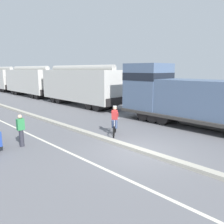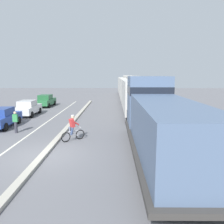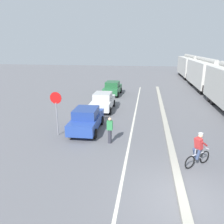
{
  "view_description": "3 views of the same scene",
  "coord_description": "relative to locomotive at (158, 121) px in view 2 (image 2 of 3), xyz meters",
  "views": [
    {
      "loc": [
        -7.74,
        -5.86,
        3.79
      ],
      "look_at": [
        1.66,
        3.5,
        1.17
      ],
      "focal_mm": 35.0,
      "sensor_mm": 36.0,
      "label": 1
    },
    {
      "loc": [
        3.75,
        -11.2,
        4.31
      ],
      "look_at": [
        3.64,
        3.15,
        1.85
      ],
      "focal_mm": 35.0,
      "sensor_mm": 36.0,
      "label": 2
    },
    {
      "loc": [
        -1.54,
        -7.33,
        5.59
      ],
      "look_at": [
        -3.93,
        7.71,
        1.02
      ],
      "focal_mm": 35.0,
      "sensor_mm": 36.0,
      "label": 3
    }
  ],
  "objects": [
    {
      "name": "locomotive",
      "position": [
        0.0,
        0.0,
        0.0
      ],
      "size": [
        3.1,
        11.61,
        4.2
      ],
      "color": "slate",
      "rests_on": "ground"
    },
    {
      "name": "hopper_car_middle",
      "position": [
        -0.0,
        23.76,
        0.28
      ],
      "size": [
        2.9,
        10.6,
        4.18
      ],
      "color": "silver",
      "rests_on": "ground"
    },
    {
      "name": "hopper_car_lead",
      "position": [
        -0.0,
        12.16,
        0.28
      ],
      "size": [
        2.9,
        10.6,
        4.18
      ],
      "color": "beige",
      "rests_on": "ground"
    },
    {
      "name": "lane_stripe",
      "position": [
        -8.59,
        5.49,
        -1.79
      ],
      "size": [
        0.14,
        36.0,
        0.01
      ],
      "primitive_type": "cube",
      "color": "silver",
      "rests_on": "ground"
    },
    {
      "name": "median_curb",
      "position": [
        -6.19,
        5.49,
        -1.72
      ],
      "size": [
        0.36,
        36.0,
        0.16
      ],
      "primitive_type": "cube",
      "color": "#B2AD9E",
      "rests_on": "ground"
    },
    {
      "name": "parked_car_blue",
      "position": [
        -11.67,
        5.88,
        -0.98
      ],
      "size": [
        1.94,
        4.26,
        1.62
      ],
      "color": "#28479E",
      "rests_on": "ground"
    },
    {
      "name": "cyclist",
      "position": [
        -5.13,
        2.17,
        -0.98
      ],
      "size": [
        1.37,
        1.12,
        1.71
      ],
      "color": "black",
      "rests_on": "ground"
    },
    {
      "name": "ground_plane",
      "position": [
        -6.19,
        -0.51,
        -1.8
      ],
      "size": [
        120.0,
        120.0,
        0.0
      ],
      "primitive_type": "plane",
      "color": "slate"
    },
    {
      "name": "hopper_car_trailing",
      "position": [
        -0.0,
        35.36,
        0.28
      ],
      "size": [
        2.9,
        10.6,
        4.18
      ],
      "color": "beige",
      "rests_on": "ground"
    },
    {
      "name": "parked_car_green",
      "position": [
        -11.72,
        17.8,
        -0.98
      ],
      "size": [
        1.89,
        4.23,
        1.62
      ],
      "color": "#286B3D",
      "rests_on": "ground"
    },
    {
      "name": "pedestrian_by_cars",
      "position": [
        -9.76,
        4.12,
        -0.95
      ],
      "size": [
        0.34,
        0.22,
        1.62
      ],
      "color": "#33333D",
      "rests_on": "ground"
    },
    {
      "name": "parked_car_white",
      "position": [
        -11.57,
        11.13,
        -0.98
      ],
      "size": [
        1.9,
        4.24,
        1.62
      ],
      "color": "silver",
      "rests_on": "ground"
    }
  ]
}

